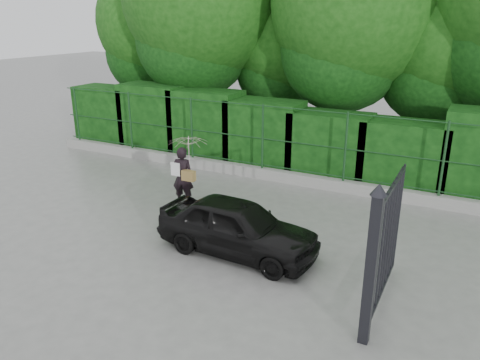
% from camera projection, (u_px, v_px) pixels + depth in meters
% --- Properties ---
extents(ground, '(80.00, 80.00, 0.00)m').
position_uv_depth(ground, '(152.00, 239.00, 9.56)').
color(ground, gray).
extents(kerb, '(14.00, 0.25, 0.30)m').
position_uv_depth(kerb, '(249.00, 171.00, 13.29)').
color(kerb, '#9E9E99').
rests_on(kerb, ground).
extents(fence, '(14.13, 0.06, 1.80)m').
position_uv_depth(fence, '(257.00, 136.00, 12.84)').
color(fence, '#173E1C').
rests_on(fence, kerb).
extents(hedge, '(14.20, 1.20, 2.23)m').
position_uv_depth(hedge, '(262.00, 133.00, 13.87)').
color(hedge, black).
rests_on(hedge, ground).
extents(trees, '(17.10, 6.15, 8.08)m').
position_uv_depth(trees, '(332.00, 5.00, 14.02)').
color(trees, black).
rests_on(trees, ground).
extents(gate, '(0.22, 2.33, 2.36)m').
position_uv_depth(gate, '(379.00, 252.00, 6.57)').
color(gate, black).
rests_on(gate, ground).
extents(woman, '(0.93, 0.95, 1.71)m').
position_uv_depth(woman, '(187.00, 160.00, 10.91)').
color(woman, black).
rests_on(woman, ground).
extents(car, '(3.21, 1.41, 1.08)m').
position_uv_depth(car, '(237.00, 227.00, 8.87)').
color(car, black).
rests_on(car, ground).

